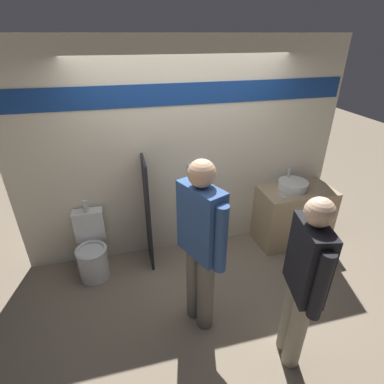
{
  "coord_description": "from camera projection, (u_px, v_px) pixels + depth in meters",
  "views": [
    {
      "loc": [
        -0.76,
        -2.82,
        2.7
      ],
      "look_at": [
        0.0,
        0.17,
        1.05
      ],
      "focal_mm": 28.0,
      "sensor_mm": 36.0,
      "label": 1
    }
  ],
  "objects": [
    {
      "name": "urinal_near_counter",
      "position": [
        202.0,
        195.0,
        3.87
      ],
      "size": [
        0.33,
        0.29,
        1.26
      ],
      "color": "silver",
      "rests_on": "ground_plane"
    },
    {
      "name": "cell_phone",
      "position": [
        282.0,
        196.0,
        3.88
      ],
      "size": [
        0.07,
        0.14,
        0.01
      ],
      "color": "#B7B7BC",
      "rests_on": "sink_counter"
    },
    {
      "name": "toilet",
      "position": [
        92.0,
        251.0,
        3.67
      ],
      "size": [
        0.38,
        0.54,
        0.94
      ],
      "color": "silver",
      "rests_on": "ground_plane"
    },
    {
      "name": "sink_basin",
      "position": [
        293.0,
        185.0,
        4.05
      ],
      "size": [
        0.4,
        0.4,
        0.25
      ],
      "color": "silver",
      "rests_on": "sink_counter"
    },
    {
      "name": "person_with_lanyard",
      "position": [
        201.0,
        242.0,
        2.73
      ],
      "size": [
        0.37,
        0.59,
        1.82
      ],
      "rotation": [
        0.0,
        0.0,
        1.98
      ],
      "color": "#666056",
      "rests_on": "ground_plane"
    },
    {
      "name": "ground_plane",
      "position": [
        195.0,
        270.0,
        3.85
      ],
      "size": [
        16.0,
        16.0,
        0.0
      ],
      "primitive_type": "plane",
      "color": "gray"
    },
    {
      "name": "person_in_vest",
      "position": [
        304.0,
        280.0,
        2.41
      ],
      "size": [
        0.27,
        0.58,
        1.69
      ],
      "rotation": [
        0.0,
        0.0,
        1.36
      ],
      "color": "gray",
      "rests_on": "ground_plane"
    },
    {
      "name": "sink_counter",
      "position": [
        293.0,
        215.0,
        4.23
      ],
      "size": [
        0.99,
        0.56,
        0.82
      ],
      "color": "tan",
      "rests_on": "ground_plane"
    },
    {
      "name": "divider_near_counter",
      "position": [
        148.0,
        214.0,
        3.69
      ],
      "size": [
        0.03,
        0.44,
        1.44
      ],
      "color": "black",
      "rests_on": "ground_plane"
    },
    {
      "name": "display_wall",
      "position": [
        183.0,
        154.0,
        3.72
      ],
      "size": [
        4.1,
        0.07,
        2.7
      ],
      "color": "beige",
      "rests_on": "ground_plane"
    }
  ]
}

